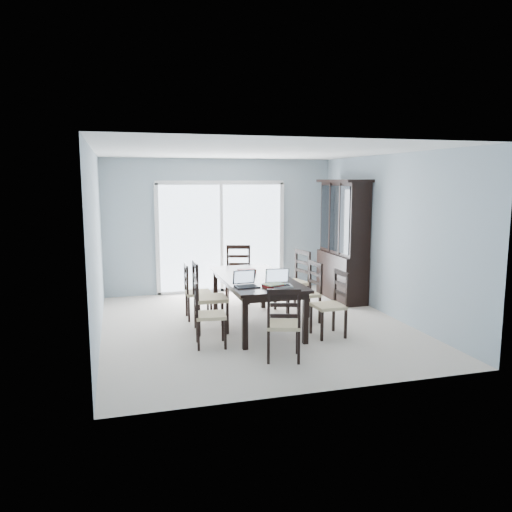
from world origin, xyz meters
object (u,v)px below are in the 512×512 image
object	(u,v)px
cell_phone	(276,291)
chair_end_near	(284,316)
china_hutch	(343,242)
game_box	(247,271)
dining_table	(255,282)
chair_right_far	(297,274)
laptop_silver	(279,282)
chair_left_near	(204,306)
chair_right_mid	(309,285)
chair_left_far	(193,285)
chair_end_far	(238,267)
chair_left_mid	(204,289)
chair_right_near	(334,297)
hot_tub	(167,265)
laptop_dark	(247,283)

from	to	relation	value
cell_phone	chair_end_near	bearing A→B (deg)	-69.23
china_hutch	game_box	bearing A→B (deg)	-156.06
cell_phone	game_box	xyz separation A→B (m)	(-0.05, 1.33, 0.03)
dining_table	china_hutch	world-z (taller)	china_hutch
game_box	chair_right_far	bearing A→B (deg)	20.63
laptop_silver	cell_phone	world-z (taller)	laptop_silver
chair_right_far	laptop_silver	xyz separation A→B (m)	(-0.78, -1.42, 0.18)
chair_left_near	chair_right_mid	xyz separation A→B (m)	(1.79, 0.75, 0.03)
chair_left_far	chair_right_mid	size ratio (longest dim) A/B	0.95
chair_left_far	chair_end_far	xyz separation A→B (m)	(0.98, 0.99, 0.08)
chair_left_mid	game_box	distance (m)	0.87
dining_table	chair_end_far	distance (m)	1.63
chair_end_near	laptop_silver	size ratio (longest dim) A/B	2.96
dining_table	chair_right_near	xyz separation A→B (m)	(0.94, -0.76, -0.11)
dining_table	chair_end_near	bearing A→B (deg)	-92.95
chair_left_mid	game_box	bearing A→B (deg)	120.49
chair_left_mid	cell_phone	xyz separation A→B (m)	(0.81, -0.91, 0.12)
chair_right_near	cell_phone	size ratio (longest dim) A/B	9.84
game_box	chair_end_near	bearing A→B (deg)	-91.03
game_box	chair_end_far	bearing A→B (deg)	82.19
chair_left_far	cell_phone	bearing A→B (deg)	29.43
hot_tub	chair_end_far	bearing A→B (deg)	-57.21
chair_left_mid	chair_right_far	xyz separation A→B (m)	(1.72, 0.78, -0.01)
chair_left_near	laptop_silver	world-z (taller)	chair_left_near
chair_left_mid	laptop_dark	xyz separation A→B (m)	(0.50, -0.56, 0.17)
chair_right_mid	cell_phone	distance (m)	1.36
dining_table	laptop_dark	distance (m)	0.72
china_hutch	chair_left_near	world-z (taller)	china_hutch
chair_end_near	laptop_dark	distance (m)	0.96
chair_end_far	laptop_dark	world-z (taller)	chair_end_far
chair_left_near	chair_right_far	size ratio (longest dim) A/B	0.87
china_hutch	laptop_dark	bearing A→B (deg)	-140.80
chair_right_mid	game_box	world-z (taller)	chair_right_mid
chair_left_mid	chair_right_far	bearing A→B (deg)	115.97
dining_table	hot_tub	world-z (taller)	hot_tub
laptop_dark	hot_tub	xyz separation A→B (m)	(-0.69, 4.01, -0.37)
dining_table	cell_phone	xyz separation A→B (m)	(0.01, -1.00, 0.08)
chair_left_near	cell_phone	xyz separation A→B (m)	(0.91, -0.27, 0.21)
china_hutch	chair_left_near	xyz separation A→B (m)	(-2.93, -1.98, -0.53)
chair_left_mid	chair_left_far	distance (m)	0.73
chair_left_mid	cell_phone	distance (m)	1.23
chair_left_mid	laptop_silver	bearing A→B (deg)	57.44
chair_left_mid	laptop_silver	distance (m)	1.15
chair_right_near	laptop_dark	distance (m)	1.27
chair_left_mid	chair_left_far	world-z (taller)	chair_left_mid
chair_left_mid	game_box	size ratio (longest dim) A/B	4.50
chair_right_near	game_box	size ratio (longest dim) A/B	4.01
chair_right_far	chair_end_far	world-z (taller)	chair_right_far
china_hutch	chair_right_far	xyz separation A→B (m)	(-1.10, -0.56, -0.45)
chair_right_far	chair_end_far	size ratio (longest dim) A/B	1.01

